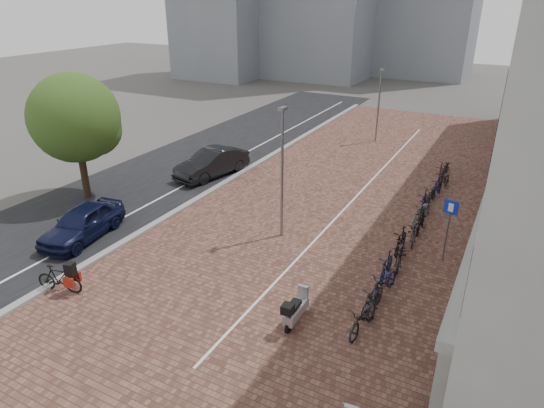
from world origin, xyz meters
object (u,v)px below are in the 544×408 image
(car_dark, at_px, (212,163))
(scooter_front, at_px, (296,308))
(hero_bike, at_px, (59,278))
(parking_sign, at_px, (449,220))
(car_navy, at_px, (82,223))

(car_dark, bearing_deg, scooter_front, -32.47)
(hero_bike, bearing_deg, car_dark, -5.89)
(parking_sign, bearing_deg, hero_bike, -127.77)
(car_navy, relative_size, car_dark, 0.91)
(car_navy, height_order, scooter_front, car_navy)
(hero_bike, distance_m, parking_sign, 14.96)
(car_dark, relative_size, scooter_front, 2.93)
(scooter_front, bearing_deg, hero_bike, -165.16)
(car_dark, height_order, hero_bike, car_dark)
(scooter_front, xyz_separation_m, parking_sign, (3.60, 6.42, 1.28))
(car_dark, xyz_separation_m, hero_bike, (2.00, -12.66, -0.23))
(car_navy, distance_m, car_dark, 9.28)
(hero_bike, distance_m, scooter_front, 8.74)
(car_dark, relative_size, parking_sign, 1.78)
(hero_bike, height_order, parking_sign, parking_sign)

